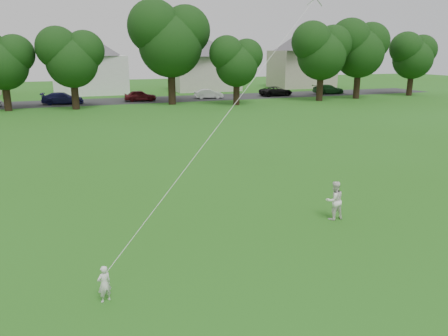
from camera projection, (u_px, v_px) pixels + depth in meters
name	position (u px, v px, depth m)	size (l,w,h in m)	color
ground	(216.00, 273.00, 11.63)	(160.00, 160.00, 0.00)	#266016
street	(97.00, 102.00, 49.75)	(90.00, 7.00, 0.01)	#2D2D30
toddler	(104.00, 284.00, 10.19)	(0.33, 0.22, 0.92)	silver
older_boy	(334.00, 200.00, 15.15)	(0.67, 0.52, 1.38)	white
kite	(239.00, 98.00, 14.10)	(5.29, 4.16, 14.07)	silver
tree_row	(123.00, 46.00, 43.60)	(82.48, 8.76, 11.07)	black
parked_cars	(120.00, 96.00, 49.48)	(64.36, 2.30, 1.27)	black
house_row	(92.00, 57.00, 57.71)	(77.57, 14.01, 10.26)	beige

